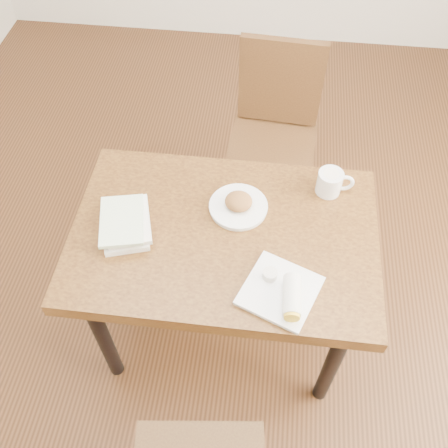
# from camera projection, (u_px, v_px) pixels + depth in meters

# --- Properties ---
(ground) EXTENTS (4.00, 5.00, 0.01)m
(ground) POSITION_uv_depth(u_px,v_px,m) (224.00, 326.00, 2.40)
(ground) COLOR #472814
(ground) RESTS_ON ground
(table) EXTENTS (1.11, 0.74, 0.75)m
(table) POSITION_uv_depth(u_px,v_px,m) (224.00, 247.00, 1.88)
(table) COLOR brown
(table) RESTS_ON ground
(chair_far) EXTENTS (0.45, 0.45, 0.95)m
(chair_far) POSITION_uv_depth(u_px,v_px,m) (275.00, 126.00, 2.45)
(chair_far) COLOR #472E14
(chair_far) RESTS_ON ground
(plate_scone) EXTENTS (0.22, 0.22, 0.07)m
(plate_scone) POSITION_uv_depth(u_px,v_px,m) (238.00, 205.00, 1.85)
(plate_scone) COLOR white
(plate_scone) RESTS_ON table
(coffee_mug) EXTENTS (0.14, 0.10, 0.10)m
(coffee_mug) POSITION_uv_depth(u_px,v_px,m) (331.00, 182.00, 1.89)
(coffee_mug) COLOR white
(coffee_mug) RESTS_ON table
(plate_burrito) EXTENTS (0.30, 0.30, 0.08)m
(plate_burrito) POSITION_uv_depth(u_px,v_px,m) (283.00, 292.00, 1.62)
(plate_burrito) COLOR white
(plate_burrito) RESTS_ON table
(book_stack) EXTENTS (0.22, 0.27, 0.06)m
(book_stack) POSITION_uv_depth(u_px,v_px,m) (126.00, 223.00, 1.79)
(book_stack) COLOR white
(book_stack) RESTS_ON table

